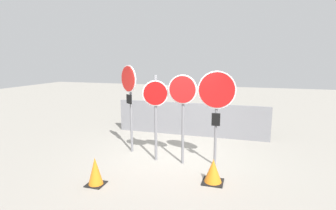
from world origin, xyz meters
TOP-DOWN VIEW (x-y plane):
  - ground_plane at (0.00, 0.00)m, footprint 40.00×40.00m
  - fence_back at (0.00, 2.32)m, footprint 5.46×0.12m
  - stop_sign_0 at (-1.34, 0.12)m, footprint 0.65×0.46m
  - stop_sign_1 at (-0.39, -0.32)m, footprint 0.66×0.22m
  - stop_sign_2 at (0.35, -0.34)m, footprint 0.74×0.14m
  - stop_sign_3 at (1.18, -0.21)m, footprint 0.94×0.14m
  - traffic_cone_0 at (-1.20, -2.02)m, footprint 0.39×0.39m
  - traffic_cone_1 at (1.26, -1.17)m, footprint 0.47×0.47m

SIDE VIEW (x-z plane):
  - ground_plane at x=0.00m, z-range 0.00..0.00m
  - traffic_cone_1 at x=1.26m, z-range 0.00..0.54m
  - traffic_cone_0 at x=-1.20m, z-range 0.00..0.62m
  - fence_back at x=0.00m, z-range 0.00..1.18m
  - stop_sign_1 at x=-0.39m, z-range 0.42..2.74m
  - stop_sign_2 at x=0.35m, z-range 0.52..2.87m
  - stop_sign_3 at x=1.18m, z-range 0.56..3.01m
  - stop_sign_0 at x=-1.34m, z-range 0.58..3.15m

